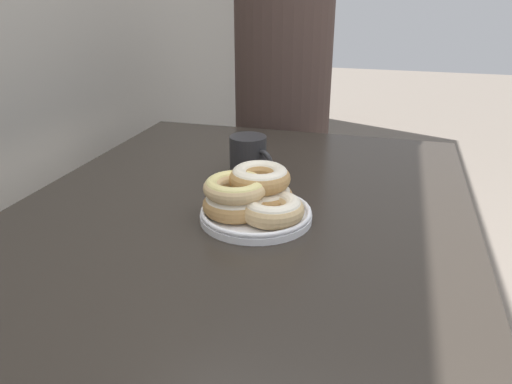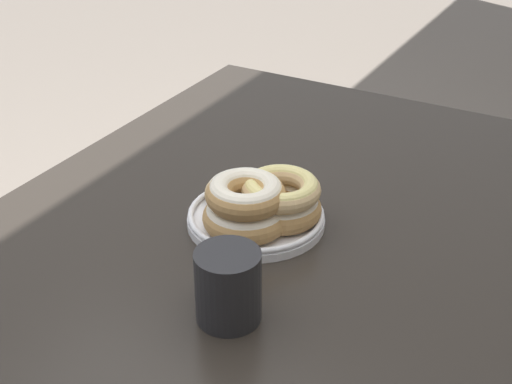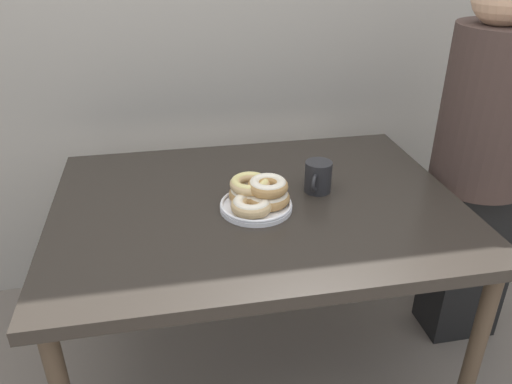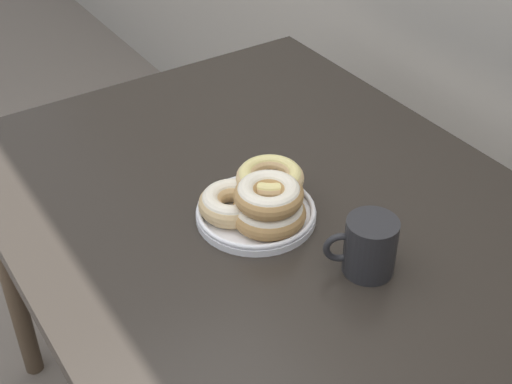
{
  "view_description": "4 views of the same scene",
  "coord_description": "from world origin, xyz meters",
  "views": [
    {
      "loc": [
        -0.89,
        0.09,
        1.21
      ],
      "look_at": [
        -0.01,
        0.34,
        0.82
      ],
      "focal_mm": 35.0,
      "sensor_mm": 36.0,
      "label": 1
    },
    {
      "loc": [
        0.85,
        0.82,
        1.4
      ],
      "look_at": [
        -0.01,
        0.34,
        0.82
      ],
      "focal_mm": 50.0,
      "sensor_mm": 36.0,
      "label": 2
    },
    {
      "loc": [
        -0.27,
        -0.99,
        1.54
      ],
      "look_at": [
        -0.01,
        0.34,
        0.82
      ],
      "focal_mm": 35.0,
      "sensor_mm": 36.0,
      "label": 3
    },
    {
      "loc": [
        0.87,
        -0.24,
        1.6
      ],
      "look_at": [
        -0.01,
        0.34,
        0.82
      ],
      "focal_mm": 50.0,
      "sensor_mm": 36.0,
      "label": 4
    }
  ],
  "objects": [
    {
      "name": "person_figure",
      "position": [
        0.86,
        0.48,
        0.79
      ],
      "size": [
        0.36,
        0.34,
        1.46
      ],
      "color": "black",
      "rests_on": "ground_plane"
    },
    {
      "name": "dining_table",
      "position": [
        0.0,
        0.39,
        0.7
      ],
      "size": [
        1.3,
        0.96,
        0.76
      ],
      "color": "#28231E",
      "rests_on": "ground_plane"
    },
    {
      "name": "donut_plate",
      "position": [
        -0.01,
        0.34,
        0.81
      ],
      "size": [
        0.23,
        0.26,
        0.1
      ],
      "color": "white",
      "rests_on": "dining_table"
    },
    {
      "name": "coffee_mug",
      "position": [
        0.21,
        0.42,
        0.82
      ],
      "size": [
        0.09,
        0.12,
        0.1
      ],
      "color": "#232326",
      "rests_on": "dining_table"
    }
  ]
}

